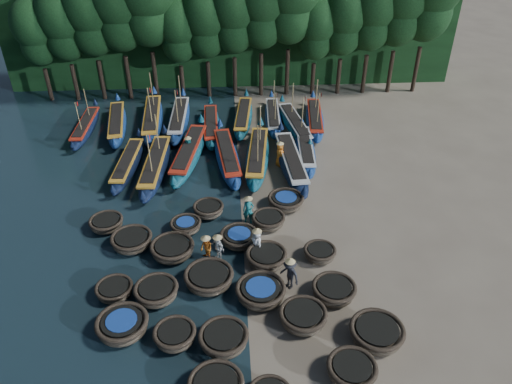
{
  "coord_description": "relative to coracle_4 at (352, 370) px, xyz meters",
  "views": [
    {
      "loc": [
        -0.58,
        -21.77,
        17.93
      ],
      "look_at": [
        0.9,
        2.62,
        1.3
      ],
      "focal_mm": 35.0,
      "sensor_mm": 36.0,
      "label": 1
    }
  ],
  "objects": [
    {
      "name": "long_boat_4",
      "position": [
        -7.5,
        18.06,
        0.15
      ],
      "size": [
        3.08,
        9.03,
        1.61
      ],
      "rotation": [
        0.0,
        0.0,
        -0.17
      ],
      "color": "#10585E",
      "rests_on": "ground"
    },
    {
      "name": "coracle_20",
      "position": [
        -11.87,
        10.63,
        -0.08
      ],
      "size": [
        2.28,
        2.28,
        0.69
      ],
      "rotation": [
        0.0,
        0.0,
        0.31
      ],
      "color": "brown",
      "rests_on": "ground"
    },
    {
      "name": "fisherman_6",
      "position": [
        -1.26,
        17.04,
        0.47
      ],
      "size": [
        0.76,
        0.98,
        1.97
      ],
      "rotation": [
        0.0,
        0.0,
        1.81
      ],
      "color": "orange",
      "rests_on": "ground"
    },
    {
      "name": "long_boat_17",
      "position": [
        2.13,
        23.03,
        0.07
      ],
      "size": [
        2.24,
        7.93,
        3.39
      ],
      "rotation": [
        0.0,
        0.0,
        -0.11
      ],
      "color": "navy",
      "rests_on": "ground"
    },
    {
      "name": "coracle_14",
      "position": [
        0.13,
        4.52,
        -0.02
      ],
      "size": [
        2.26,
        2.26,
        0.79
      ],
      "rotation": [
        0.0,
        0.0,
        0.13
      ],
      "color": "brown",
      "rests_on": "ground"
    },
    {
      "name": "foliage_wall",
      "position": [
        -4.1,
        32.81,
        4.53
      ],
      "size": [
        40.0,
        3.0,
        10.0
      ],
      "primitive_type": "cube",
      "color": "black",
      "rests_on": "ground"
    },
    {
      "name": "long_boat_12",
      "position": [
        -8.57,
        23.56,
        0.12
      ],
      "size": [
        1.74,
        8.71,
        3.7
      ],
      "rotation": [
        0.0,
        0.0,
        -0.03
      ],
      "color": "navy",
      "rests_on": "ground"
    },
    {
      "name": "fisherman_5",
      "position": [
        -7.57,
        18.61,
        0.35
      ],
      "size": [
        1.1,
        1.48,
        1.75
      ],
      "rotation": [
        0.0,
        0.0,
        4.21
      ],
      "color": "#1B7475",
      "rests_on": "ground"
    },
    {
      "name": "long_boat_14",
      "position": [
        -3.5,
        23.7,
        0.06
      ],
      "size": [
        2.23,
        7.82,
        1.38
      ],
      "rotation": [
        0.0,
        0.0,
        -0.11
      ],
      "color": "#10585E",
      "rests_on": "ground"
    },
    {
      "name": "fisherman_0",
      "position": [
        -3.4,
        7.83,
        0.43
      ],
      "size": [
        0.83,
        0.97,
        1.89
      ],
      "rotation": [
        0.0,
        0.0,
        5.14
      ],
      "color": "silver",
      "rests_on": "ground"
    },
    {
      "name": "coracle_23",
      "position": [
        -2.57,
        10.29,
        -0.04
      ],
      "size": [
        2.08,
        2.08,
        0.74
      ],
      "rotation": [
        0.0,
        0.0,
        0.19
      ],
      "color": "brown",
      "rests_on": "ground"
    },
    {
      "name": "coracle_22",
      "position": [
        -6.05,
        11.58,
        -0.05
      ],
      "size": [
        1.87,
        1.87,
        0.73
      ],
      "rotation": [
        0.0,
        0.0,
        0.11
      ],
      "color": "brown",
      "rests_on": "ground"
    },
    {
      "name": "coracle_19",
      "position": [
        -0.08,
        7.32,
        -0.07
      ],
      "size": [
        1.75,
        1.75,
        0.69
      ],
      "rotation": [
        0.0,
        0.0,
        -0.07
      ],
      "color": "brown",
      "rests_on": "ground"
    },
    {
      "name": "tree_8",
      "position": [
        -1.7,
        29.31,
        7.53
      ],
      "size": [
        4.92,
        4.92,
        11.6
      ],
      "color": "black",
      "rests_on": "ground"
    },
    {
      "name": "coracle_12",
      "position": [
        -5.92,
        5.71,
        0.0
      ],
      "size": [
        2.98,
        2.98,
        0.83
      ],
      "rotation": [
        0.0,
        0.0,
        0.35
      ],
      "color": "brown",
      "rests_on": "ground"
    },
    {
      "name": "tree_6",
      "position": [
        -6.3,
        29.31,
        6.18
      ],
      "size": [
        4.09,
        4.09,
        9.65
      ],
      "color": "black",
      "rests_on": "ground"
    },
    {
      "name": "long_boat_11",
      "position": [
        -10.68,
        23.7,
        0.15
      ],
      "size": [
        2.15,
        9.18,
        3.91
      ],
      "rotation": [
        0.0,
        0.0,
        0.06
      ],
      "color": "navy",
      "rests_on": "ground"
    },
    {
      "name": "long_boat_2",
      "position": [
        -11.6,
        17.0,
        0.05
      ],
      "size": [
        1.99,
        7.68,
        1.36
      ],
      "rotation": [
        0.0,
        0.0,
        -0.09
      ],
      "color": "#0E1B34",
      "rests_on": "ground"
    },
    {
      "name": "coracle_18",
      "position": [
        -2.95,
        7.02,
        0.02
      ],
      "size": [
        2.2,
        2.2,
        0.85
      ],
      "rotation": [
        0.0,
        0.0,
        0.05
      ],
      "color": "brown",
      "rests_on": "ground"
    },
    {
      "name": "coracle_10",
      "position": [
        -10.5,
        5.27,
        -0.09
      ],
      "size": [
        2.15,
        2.15,
        0.65
      ],
      "rotation": [
        0.0,
        0.0,
        -0.31
      ],
      "color": "brown",
      "rests_on": "ground"
    },
    {
      "name": "coracle_21",
      "position": [
        -7.32,
        10.15,
        -0.08
      ],
      "size": [
        2.1,
        2.1,
        0.66
      ],
      "rotation": [
        0.0,
        0.0,
        0.31
      ],
      "color": "brown",
      "rests_on": "ground"
    },
    {
      "name": "long_boat_5",
      "position": [
        -4.85,
        17.51,
        0.12
      ],
      "size": [
        2.51,
        8.65,
        1.53
      ],
      "rotation": [
        0.0,
        0.0,
        0.12
      ],
      "color": "navy",
      "rests_on": "ground"
    },
    {
      "name": "long_boat_8",
      "position": [
        0.69,
        18.18,
        0.05
      ],
      "size": [
        1.8,
        7.69,
        1.36
      ],
      "rotation": [
        0.0,
        0.0,
        -0.06
      ],
      "color": "navy",
      "rests_on": "ground"
    },
    {
      "name": "fisherman_3",
      "position": [
        -1.95,
        5.32,
        0.45
      ],
      "size": [
        1.24,
        1.29,
        1.96
      ],
      "rotation": [
        0.0,
        0.0,
        5.42
      ],
      "color": "black",
      "rests_on": "ground"
    },
    {
      "name": "coracle_24",
      "position": [
        -1.37,
        12.1,
        -0.02
      ],
      "size": [
        2.38,
        2.38,
        0.78
      ],
      "rotation": [
        0.0,
        0.0,
        0.16
      ],
      "color": "brown",
      "rests_on": "ground"
    },
    {
      "name": "fisherman_4",
      "position": [
        -5.46,
        7.68,
        0.36
      ],
      "size": [
        0.87,
        0.89,
        1.7
      ],
      "rotation": [
        0.0,
        0.0,
        5.47
      ],
      "color": "silver",
      "rests_on": "ground"
    },
    {
      "name": "coracle_6",
      "position": [
        -7.35,
        2.25,
        -0.02
      ],
      "size": [
        2.1,
        2.1,
        0.77
      ],
      "rotation": [
        0.0,
        0.0,
        -0.22
      ],
      "color": "brown",
      "rests_on": "ground"
    },
    {
      "name": "tree_2",
      "position": [
        -15.5,
        29.31,
        6.85
      ],
      "size": [
        4.51,
        4.51,
        10.63
      ],
      "color": "black",
      "rests_on": "ground"
    },
    {
      "name": "long_boat_13",
      "position": [
        -6.04,
        22.39,
        0.06
      ],
      "size": [
        1.57,
        7.81,
        1.38
      ],
      "rotation": [
        0.0,
        0.0,
        0.03
      ],
      "color": "#10585E",
      "rests_on": "ground"
    },
    {
      "name": "tree_0",
      "position": [
        -20.1,
        29.31,
        5.5
      ],
      "size": [
        3.68,
        3.68,
        8.68
      ],
      "color": "black",
      "rests_on": "ground"
    },
    {
      "name": "long_boat_15",
      "position": [
        -1.12,
        23.65,
        0.04
      ],
      "size": [
        1.65,
        7.47,
        3.17
      ],
      "rotation": [
        0.0,
        0.0,
        -0.05
      ],
      "color": "navy",
      "rests_on": "ground"
    },
    {
      "name": "long_boat_9",
      "position": [
        -15.68,
        22.8,
        0.04
      ],
      "size": [
        1.49,
        7.5,
        3.19
      ],
      "rotation": [
        0.0,
        0.0,
        -0.02
      ],
      "color": "#0E1B34",
      "rests_on": "ground"
    },
    {
      "name": "long_boat_16",
      "position": [
        0.43,
        22.17,
        0.08
      ],
      "size": [
        2.62,
        8.09,
        3.47
      ],
      "rotation": [
        0.0,
        0.0,
        0.15
      ],
      "color": "#10585E",
      "rests_on": "ground"
    },
    {
      "name": "long_boat_7",
      "position": [
        -0.53,
        16.45,
        0.14
      ],
      "size": [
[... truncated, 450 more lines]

